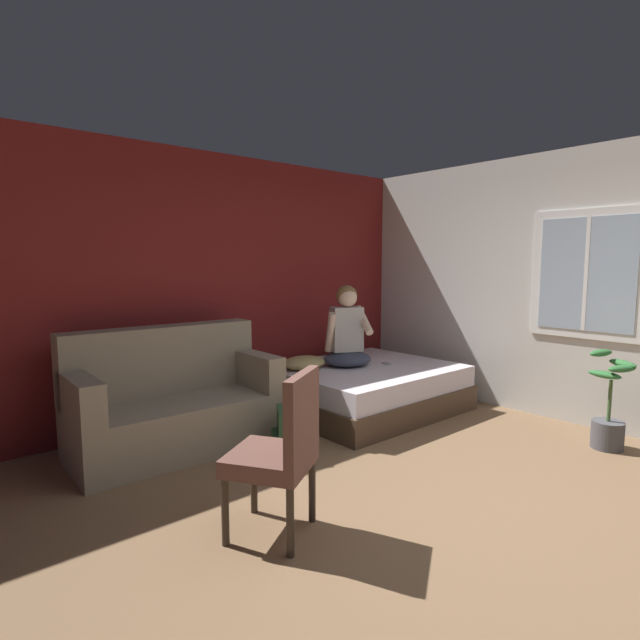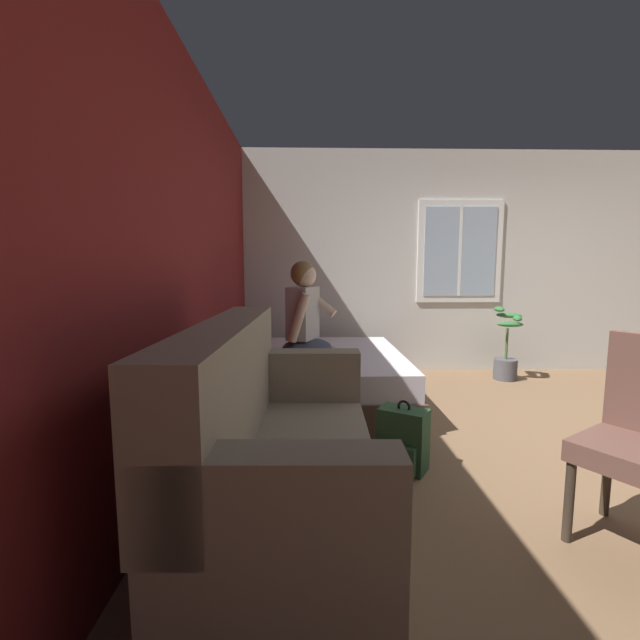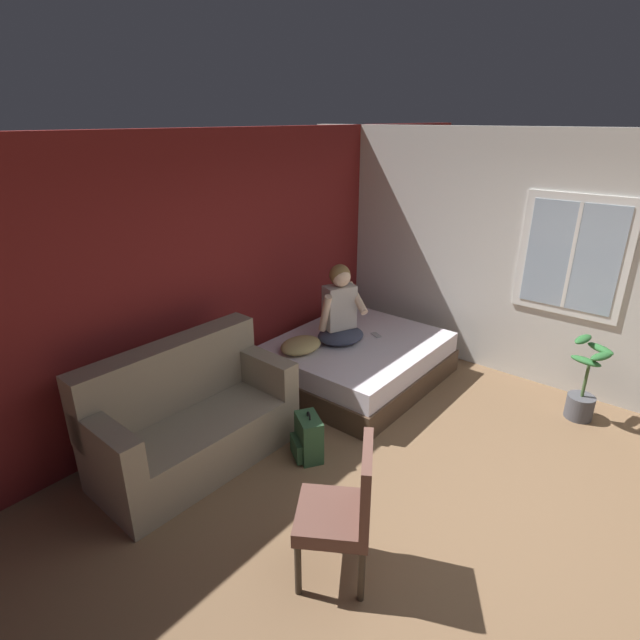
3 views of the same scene
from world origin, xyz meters
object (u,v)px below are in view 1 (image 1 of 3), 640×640
person_seated (347,333)px  cell_phone (386,364)px  side_chair (281,448)px  throw_pillow (304,363)px  couch (173,403)px  backpack (287,432)px  bed (365,388)px  potted_plant (609,414)px

person_seated → cell_phone: size_ratio=6.08×
side_chair → person_seated: person_seated is taller
side_chair → throw_pillow: (1.59, 1.76, 0.02)m
couch → backpack: size_ratio=3.76×
couch → bed: bearing=-7.8°
backpack → throw_pillow: bearing=44.1°
side_chair → person_seated: bearing=37.8°
side_chair → person_seated: (2.05, 1.59, 0.30)m
throw_pillow → bed: bearing=-27.4°
backpack → side_chair: bearing=-128.6°
couch → side_chair: (-0.12, -1.73, 0.14)m
couch → person_seated: person_seated is taller
backpack → throw_pillow: (0.83, 0.80, 0.36)m
person_seated → throw_pillow: bearing=160.2°
throw_pillow → potted_plant: 2.84m
backpack → throw_pillow: throw_pillow is taller
cell_phone → bed: bearing=9.0°
throw_pillow → cell_phone: (0.85, -0.39, -0.07)m
bed → cell_phone: (0.25, -0.08, 0.25)m
bed → throw_pillow: 0.75m
throw_pillow → cell_phone: throw_pillow is taller
bed → person_seated: bearing=133.8°
side_chair → cell_phone: side_chair is taller
couch → side_chair: 1.74m
potted_plant → backpack: bearing=142.3°
bed → backpack: size_ratio=4.09×
backpack → potted_plant: 2.76m
side_chair → potted_plant: 3.04m
side_chair → person_seated: size_ratio=1.12×
side_chair → couch: bearing=86.0°
person_seated → couch: bearing=176.0°
side_chair → throw_pillow: 2.37m
person_seated → backpack: size_ratio=1.91×
side_chair → backpack: (0.76, 0.96, -0.34)m
person_seated → bed: bearing=-46.2°
potted_plant → person_seated: bearing=111.1°
cell_phone → side_chair: bearing=55.6°
side_chair → person_seated: 2.61m
couch → potted_plant: couch is taller
bed → couch: 2.09m
throw_pillow → cell_phone: size_ratio=3.33×
couch → throw_pillow: couch is taller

